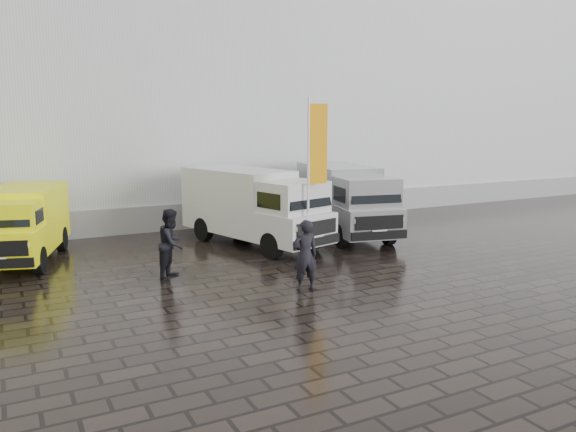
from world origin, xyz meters
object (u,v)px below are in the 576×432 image
person_front (305,255)px  person_tent (172,243)px  flagpole (314,171)px  wheelie_bin (378,201)px  van_yellow (21,226)px  van_silver (345,201)px  van_white (254,208)px

person_front → person_tent: (-2.58, 2.72, 0.04)m
flagpole → person_front: size_ratio=2.71×
flagpole → wheelie_bin: size_ratio=4.30×
van_yellow → person_front: van_yellow is taller
van_yellow → flagpole: size_ratio=0.98×
van_silver → wheelie_bin: (4.11, 3.56, -0.70)m
van_yellow → person_tent: size_ratio=2.54×
van_white → van_silver: van_white is taller
flagpole → van_silver: bearing=43.2°
van_white → flagpole: size_ratio=1.20×
wheelie_bin → person_front: (-8.72, -8.85, 0.33)m
van_yellow → van_white: size_ratio=0.81×
wheelie_bin → person_tent: 12.87m
wheelie_bin → person_front: 12.43m
flagpole → person_tent: flagpole is taller
van_silver → flagpole: (-2.92, -2.74, 1.44)m
flagpole → van_yellow: bearing=153.8°
van_white → flagpole: bearing=-91.7°
van_yellow → van_white: van_white is taller
van_silver → person_front: bearing=-119.6°
van_yellow → flagpole: 8.82m
van_yellow → wheelie_bin: (14.81, 2.47, -0.53)m
van_white → wheelie_bin: van_white is taller
van_white → wheelie_bin: size_ratio=5.18×
van_white → person_front: bearing=-116.3°
wheelie_bin → van_silver: bearing=-125.8°
person_front → van_yellow: bearing=-38.3°
van_silver → person_front: (-4.62, -5.29, -0.37)m
flagpole → van_white: bearing=104.0°
van_yellow → flagpole: bearing=-9.5°
flagpole → person_tent: (-4.28, 0.17, -1.77)m
flagpole → person_tent: size_ratio=2.61×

